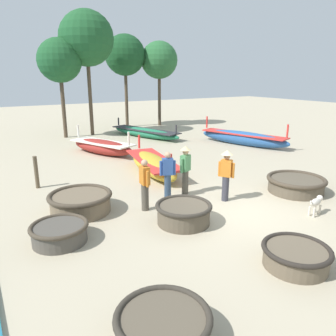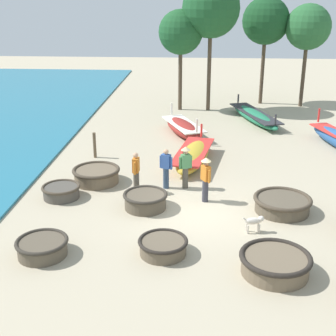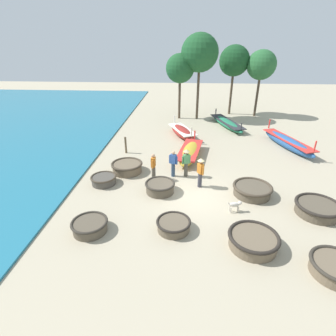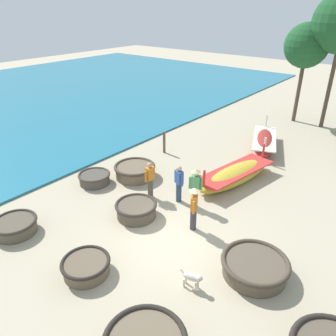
{
  "view_description": "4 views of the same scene",
  "coord_description": "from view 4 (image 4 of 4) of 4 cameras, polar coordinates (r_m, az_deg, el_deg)",
  "views": [
    {
      "loc": [
        -6.4,
        -6.7,
        3.93
      ],
      "look_at": [
        -1.06,
        2.12,
        0.99
      ],
      "focal_mm": 35.0,
      "sensor_mm": 36.0,
      "label": 1
    },
    {
      "loc": [
        0.02,
        -14.55,
        7.08
      ],
      "look_at": [
        -1.03,
        1.15,
        1.13
      ],
      "focal_mm": 50.0,
      "sensor_mm": 36.0,
      "label": 2
    },
    {
      "loc": [
        -0.56,
        -11.56,
        7.09
      ],
      "look_at": [
        -1.4,
        1.09,
        0.94
      ],
      "focal_mm": 28.0,
      "sensor_mm": 36.0,
      "label": 3
    },
    {
      "loc": [
        5.49,
        -6.97,
        7.13
      ],
      "look_at": [
        -1.95,
        2.28,
        1.11
      ],
      "focal_mm": 35.0,
      "sensor_mm": 36.0,
      "label": 4
    }
  ],
  "objects": [
    {
      "name": "coracle_far_right",
      "position": [
        10.26,
        -14.09,
        -16.25
      ],
      "size": [
        1.45,
        1.45,
        0.46
      ],
      "color": "brown",
      "rests_on": "ground"
    },
    {
      "name": "coracle_far_left",
      "position": [
        14.91,
        -5.79,
        -0.44
      ],
      "size": [
        1.88,
        1.88,
        0.59
      ],
      "color": "brown",
      "rests_on": "ground"
    },
    {
      "name": "fisherman_with_hat",
      "position": [
        12.81,
        1.91,
        -2.59
      ],
      "size": [
        0.5,
        0.33,
        1.57
      ],
      "color": "#2D425B",
      "rests_on": "ground"
    },
    {
      "name": "long_boat_ochre_hull",
      "position": [
        18.54,
        16.39,
        4.39
      ],
      "size": [
        2.59,
        4.13,
        1.33
      ],
      "color": "maroon",
      "rests_on": "ground"
    },
    {
      "name": "mooring_post_mid_beach",
      "position": [
        17.2,
        -0.67,
        4.5
      ],
      "size": [
        0.14,
        0.14,
        1.17
      ],
      "primitive_type": "cylinder",
      "color": "brown",
      "rests_on": "ground"
    },
    {
      "name": "fisherman_standing_left",
      "position": [
        13.08,
        -3.14,
        -1.94
      ],
      "size": [
        0.25,
        0.53,
        1.57
      ],
      "color": "#4C473D",
      "rests_on": "ground"
    },
    {
      "name": "coracle_tilted",
      "position": [
        12.24,
        -5.57,
        -7.17
      ],
      "size": [
        1.56,
        1.56,
        0.56
      ],
      "color": "brown",
      "rests_on": "ground"
    },
    {
      "name": "fisherman_crouching",
      "position": [
        12.43,
        4.81,
        -3.03
      ],
      "size": [
        0.5,
        0.36,
        1.67
      ],
      "color": "#4C473D",
      "rests_on": "ground"
    },
    {
      "name": "coracle_upturned",
      "position": [
        12.58,
        -25.07,
        -9.1
      ],
      "size": [
        1.51,
        1.51,
        0.5
      ],
      "color": "brown",
      "rests_on": "ground"
    },
    {
      "name": "tree_tall_back",
      "position": [
        22.9,
        22.99,
        18.97
      ],
      "size": [
        2.69,
        2.69,
        6.14
      ],
      "color": "#4C3D2D",
      "rests_on": "ground"
    },
    {
      "name": "coracle_front_right",
      "position": [
        14.71,
        -12.69,
        -1.7
      ],
      "size": [
        1.41,
        1.41,
        0.47
      ],
      "color": "#4C473F",
      "rests_on": "ground"
    },
    {
      "name": "long_boat_red_hull",
      "position": [
        14.7,
        11.59,
        -1.13
      ],
      "size": [
        1.95,
        4.52,
        1.26
      ],
      "color": "gold",
      "rests_on": "ground"
    },
    {
      "name": "ground_plane",
      "position": [
        11.39,
        0.48,
        -11.91
      ],
      "size": [
        80.0,
        80.0,
        0.0
      ],
      "primitive_type": "plane",
      "color": "tan"
    },
    {
      "name": "coracle_weathered",
      "position": [
        10.23,
        14.87,
        -16.22
      ],
      "size": [
        1.99,
        1.99,
        0.54
      ],
      "color": "brown",
      "rests_on": "ground"
    },
    {
      "name": "dog",
      "position": [
        9.51,
        4.29,
        -18.54
      ],
      "size": [
        0.68,
        0.29,
        0.55
      ],
      "color": "beige",
      "rests_on": "ground"
    },
    {
      "name": "fisherman_standing_right",
      "position": [
        11.22,
        4.51,
        -6.6
      ],
      "size": [
        0.37,
        0.46,
        1.67
      ],
      "color": "#383842",
      "rests_on": "ground"
    }
  ]
}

